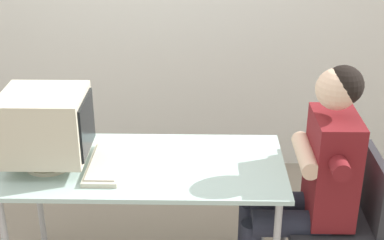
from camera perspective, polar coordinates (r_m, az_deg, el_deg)
The scene contains 5 objects.
desk at distance 2.96m, azimuth -4.85°, elevation -5.43°, with size 1.46×0.69×0.74m.
crt_monitor at distance 2.89m, azimuth -14.56°, elevation -0.53°, with size 0.42×0.37×0.40m.
keyboard at distance 2.92m, azimuth -8.70°, elevation -4.37°, with size 0.18×0.44×0.03m.
office_chair at distance 3.12m, azimuth 14.92°, elevation -9.26°, with size 0.46×0.46×0.81m.
person_seated at distance 2.96m, azimuth 11.98°, elevation -5.55°, with size 0.69×0.55×1.29m.
Camera 1 is at (0.30, -2.55, 2.16)m, focal length 52.66 mm.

